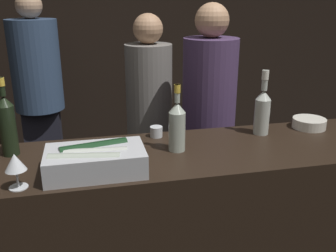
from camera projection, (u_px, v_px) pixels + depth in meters
The scene contains 12 objects.
wall_back_chalkboard at pixel (117, 33), 3.83m from camera, with size 6.40×0.06×2.80m.
bar_counter at pixel (169, 249), 1.90m from camera, with size 2.36×0.56×1.07m.
ice_bin_with_bottles at pixel (94, 159), 1.52m from camera, with size 0.40×0.23×0.11m.
bowl_white at pixel (309, 123), 2.04m from camera, with size 0.18×0.18×0.05m.
wine_glass at pixel (15, 164), 1.38m from camera, with size 0.08×0.08×0.14m.
candle_votive at pixel (156, 132), 1.92m from camera, with size 0.06×0.06×0.05m.
rose_wine_bottle at pixel (177, 125), 1.71m from camera, with size 0.08×0.08×0.31m.
white_wine_bottle at pixel (262, 109), 1.93m from camera, with size 0.08×0.08×0.34m.
champagne_bottle at pixel (7, 124), 1.66m from camera, with size 0.07×0.07×0.36m.
person_in_hoodie at pixel (149, 114), 2.79m from camera, with size 0.34×0.34×1.64m.
person_blond_tee at pixel (39, 90), 3.19m from camera, with size 0.41×0.41×1.79m.
person_grey_polo at pixel (208, 122), 2.48m from camera, with size 0.35×0.35×1.72m.
Camera 1 is at (-0.35, -1.28, 1.75)m, focal length 40.00 mm.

